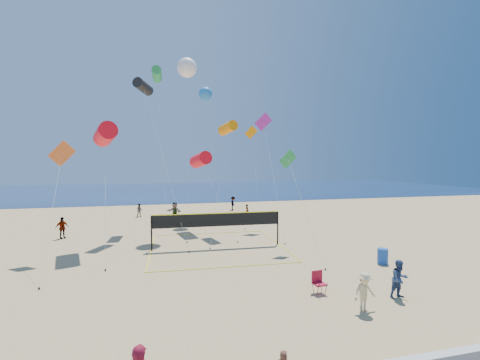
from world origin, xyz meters
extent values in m
plane|color=tan|center=(0.00, 0.00, 0.00)|extent=(120.00, 120.00, 0.00)
cube|color=navy|center=(0.00, 62.00, 0.01)|extent=(140.00, 50.00, 0.03)
imported|color=navy|center=(7.38, 1.66, 0.84)|extent=(0.83, 0.65, 1.68)
imported|color=beige|center=(5.10, 0.92, 0.78)|extent=(1.07, 0.71, 1.56)
imported|color=gray|center=(-10.35, 17.46, 0.85)|extent=(1.04, 0.93, 1.70)
imported|color=gray|center=(-1.43, 23.14, 0.97)|extent=(1.71, 1.64, 1.94)
imported|color=gray|center=(6.32, 23.40, 0.72)|extent=(0.44, 0.58, 1.45)
imported|color=gray|center=(-5.09, 26.68, 0.73)|extent=(0.79, 0.66, 1.46)
imported|color=gray|center=(6.07, 29.33, 0.85)|extent=(0.67, 1.12, 1.70)
cube|color=maroon|center=(4.18, 2.91, 0.44)|extent=(0.58, 0.54, 0.06)
cube|color=maroon|center=(4.16, 3.12, 0.73)|extent=(0.54, 0.10, 0.54)
cylinder|color=black|center=(3.99, 2.69, 0.24)|extent=(0.05, 0.27, 0.70)
cylinder|color=black|center=(3.95, 3.08, 0.24)|extent=(0.05, 0.27, 0.70)
cylinder|color=black|center=(4.41, 2.74, 0.24)|extent=(0.05, 0.27, 0.70)
cylinder|color=black|center=(4.37, 3.12, 0.24)|extent=(0.05, 0.27, 0.70)
cylinder|color=#1A4AAA|center=(9.89, 5.98, 0.45)|extent=(0.75, 0.75, 0.89)
cylinder|color=black|center=(-3.42, 12.14, 1.19)|extent=(0.10, 0.10, 2.38)
cylinder|color=black|center=(5.50, 11.82, 1.19)|extent=(0.10, 0.10, 2.38)
cube|color=black|center=(1.04, 11.98, 1.93)|extent=(8.92, 0.34, 0.89)
cube|color=#FFF81A|center=(1.04, 11.98, 2.41)|extent=(8.92, 0.35, 0.06)
cube|color=#FFF81A|center=(0.88, 7.52, 0.01)|extent=(9.12, 0.38, 0.02)
cube|color=#FFF81A|center=(1.20, 16.44, 0.01)|extent=(9.12, 0.38, 0.02)
cylinder|color=#FD0E1D|center=(-6.51, 14.09, 7.93)|extent=(2.08, 3.22, 1.63)
cylinder|color=silver|center=(-6.15, 11.30, 3.99)|extent=(0.74, 5.58, 7.89)
cylinder|color=black|center=(-5.78, 8.52, 0.05)|extent=(0.08, 0.08, 0.10)
cylinder|color=black|center=(-4.11, 18.22, 12.32)|extent=(1.67, 2.26, 1.14)
cylinder|color=silver|center=(-2.55, 14.61, 6.18)|extent=(3.12, 7.23, 12.27)
cylinder|color=black|center=(-1.00, 11.00, 0.05)|extent=(0.08, 0.08, 0.10)
cylinder|color=orange|center=(2.91, 17.26, 8.96)|extent=(1.46, 2.31, 1.18)
cylinder|color=silver|center=(1.70, 14.42, 4.51)|extent=(2.44, 5.70, 8.92)
cylinder|color=black|center=(0.49, 11.58, 0.05)|extent=(0.08, 0.08, 0.10)
cube|color=orange|center=(-8.85, 12.46, 6.54)|extent=(1.71, 0.30, 1.70)
cylinder|color=silver|center=(-8.61, 9.47, 3.29)|extent=(0.50, 5.99, 6.50)
cylinder|color=black|center=(-8.36, 6.48, 0.05)|extent=(0.08, 0.08, 0.10)
cube|color=green|center=(5.88, 10.87, 6.22)|extent=(1.40, 0.22, 1.40)
cylinder|color=silver|center=(5.95, 8.29, 3.13)|extent=(0.16, 5.16, 6.18)
cylinder|color=black|center=(6.02, 5.72, 0.05)|extent=(0.08, 0.08, 0.10)
cube|color=#BE28A9|center=(6.66, 18.85, 9.81)|extent=(1.78, 0.26, 1.75)
cylinder|color=silver|center=(6.32, 15.20, 4.93)|extent=(0.69, 7.32, 9.77)
cylinder|color=black|center=(5.98, 11.54, 0.05)|extent=(0.08, 0.08, 0.10)
sphere|color=white|center=(-0.43, 18.69, 14.27)|extent=(1.87, 1.87, 1.70)
cylinder|color=silver|center=(-0.68, 16.21, 7.16)|extent=(0.51, 4.98, 14.22)
cylinder|color=black|center=(-0.93, 13.72, 0.05)|extent=(0.08, 0.08, 0.10)
sphere|color=blue|center=(1.88, 23.72, 13.18)|extent=(1.67, 1.67, 1.39)
cylinder|color=silver|center=(3.17, 20.50, 6.62)|extent=(2.60, 6.44, 13.14)
cylinder|color=black|center=(4.47, 17.29, 0.05)|extent=(0.08, 0.08, 0.10)
cylinder|color=green|center=(-3.01, 21.75, 14.35)|extent=(0.94, 2.15, 1.16)
cylinder|color=silver|center=(-2.63, 20.69, 7.20)|extent=(0.78, 2.14, 14.31)
cylinder|color=black|center=(-2.25, 19.63, 0.05)|extent=(0.08, 0.08, 0.10)
cube|color=orange|center=(7.43, 25.78, 9.48)|extent=(1.33, 0.88, 1.55)
cylinder|color=silver|center=(7.02, 22.51, 4.77)|extent=(0.83, 6.56, 9.44)
cylinder|color=black|center=(6.61, 19.23, 0.05)|extent=(0.08, 0.08, 0.10)
cylinder|color=#FD0E1D|center=(0.69, 18.54, 6.22)|extent=(1.79, 2.98, 1.52)
cylinder|color=silver|center=(1.72, 15.74, 3.14)|extent=(2.08, 5.62, 6.18)
cylinder|color=black|center=(2.76, 12.94, 0.05)|extent=(0.08, 0.08, 0.10)
camera|label=1|loc=(-2.74, -10.07, 5.92)|focal=24.00mm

